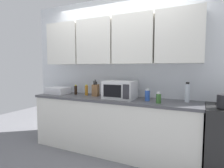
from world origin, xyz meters
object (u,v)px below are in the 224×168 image
at_px(bottle_amber_vinegar, 86,90).
at_px(bottle_blue_cleaner, 147,95).
at_px(bottle_green_oil, 159,98).
at_px(bottle_soy_dark, 76,90).
at_px(knife_block, 96,90).
at_px(microwave, 120,90).
at_px(bottle_clear_tall, 187,93).
at_px(dish_rack, 58,90).

distance_m(bottle_amber_vinegar, bottle_blue_cleaner, 1.12).
xyz_separation_m(bottle_green_oil, bottle_soy_dark, (-1.53, 0.19, 0.01)).
bearing_deg(bottle_blue_cleaner, bottle_soy_dark, 176.87).
bearing_deg(bottle_soy_dark, knife_block, -0.62).
distance_m(knife_block, bottle_green_oil, 1.13).
relative_size(microwave, bottle_clear_tall, 1.69).
xyz_separation_m(dish_rack, bottle_green_oil, (1.90, -0.14, 0.01)).
xyz_separation_m(dish_rack, bottle_clear_tall, (2.25, 0.12, 0.08)).
distance_m(bottle_amber_vinegar, bottle_soy_dark, 0.23).
bearing_deg(bottle_clear_tall, bottle_amber_vinegar, -177.93).
xyz_separation_m(microwave, knife_block, (-0.48, 0.07, -0.04)).
xyz_separation_m(dish_rack, bottle_blue_cleaner, (1.71, -0.02, 0.02)).
height_order(bottle_clear_tall, bottle_blue_cleaner, bottle_clear_tall).
xyz_separation_m(bottle_clear_tall, bottle_blue_cleaner, (-0.54, -0.14, -0.05)).
bearing_deg(bottle_clear_tall, microwave, -172.03).
distance_m(bottle_clear_tall, bottle_soy_dark, 1.88).
bearing_deg(bottle_soy_dark, microwave, -4.41).
bearing_deg(bottle_blue_cleaner, microwave, 179.48).
height_order(dish_rack, bottle_soy_dark, bottle_soy_dark).
height_order(bottle_green_oil, bottle_blue_cleaner, bottle_blue_cleaner).
xyz_separation_m(knife_block, bottle_blue_cleaner, (0.92, -0.07, -0.02)).
distance_m(bottle_soy_dark, bottle_blue_cleaner, 1.35).
height_order(bottle_soy_dark, bottle_blue_cleaner, bottle_soy_dark).
height_order(knife_block, bottle_amber_vinegar, knife_block).
bearing_deg(bottle_green_oil, bottle_soy_dark, 172.98).
relative_size(bottle_green_oil, bottle_soy_dark, 0.88).
bearing_deg(knife_block, bottle_amber_vinegar, 176.43).
bearing_deg(knife_block, dish_rack, -176.70).
distance_m(microwave, knife_block, 0.49).
bearing_deg(dish_rack, bottle_green_oil, -4.17).
relative_size(bottle_soy_dark, bottle_blue_cleaner, 1.01).
bearing_deg(bottle_green_oil, bottle_amber_vinegar, 171.46).
distance_m(knife_block, bottle_blue_cleaner, 0.93).
bearing_deg(dish_rack, microwave, -0.88).
distance_m(dish_rack, bottle_soy_dark, 0.37).
bearing_deg(knife_block, bottle_blue_cleaner, -4.28).
xyz_separation_m(bottle_soy_dark, bottle_blue_cleaner, (1.35, -0.07, -0.00)).
bearing_deg(microwave, bottle_amber_vinegar, 173.49).
xyz_separation_m(bottle_green_oil, bottle_blue_cleaner, (-0.19, 0.11, 0.01)).
relative_size(dish_rack, bottle_green_oil, 2.44).
distance_m(dish_rack, knife_block, 0.79).
relative_size(dish_rack, bottle_blue_cleaner, 2.16).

